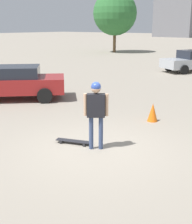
{
  "coord_description": "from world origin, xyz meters",
  "views": [
    {
      "loc": [
        4.78,
        -5.93,
        3.12
      ],
      "look_at": [
        0.0,
        0.0,
        1.0
      ],
      "focal_mm": 50.0,
      "sensor_mm": 36.0,
      "label": 1
    }
  ],
  "objects_px": {
    "person": "(96,107)",
    "car_parked_near": "(15,82)",
    "traffic_cone": "(153,112)",
    "skateboard": "(74,141)"
  },
  "relations": [
    {
      "from": "car_parked_near",
      "to": "traffic_cone",
      "type": "relative_size",
      "value": 7.0
    },
    {
      "from": "skateboard",
      "to": "traffic_cone",
      "type": "bearing_deg",
      "value": -122.76
    },
    {
      "from": "person",
      "to": "car_parked_near",
      "type": "bearing_deg",
      "value": 123.55
    },
    {
      "from": "car_parked_near",
      "to": "traffic_cone",
      "type": "height_order",
      "value": "car_parked_near"
    },
    {
      "from": "traffic_cone",
      "to": "person",
      "type": "bearing_deg",
      "value": -89.09
    },
    {
      "from": "person",
      "to": "car_parked_near",
      "type": "height_order",
      "value": "person"
    },
    {
      "from": "person",
      "to": "skateboard",
      "type": "height_order",
      "value": "person"
    },
    {
      "from": "person",
      "to": "skateboard",
      "type": "relative_size",
      "value": 1.78
    },
    {
      "from": "person",
      "to": "car_parked_near",
      "type": "xyz_separation_m",
      "value": [
        -6.32,
        2.24,
        -0.39
      ]
    },
    {
      "from": "person",
      "to": "traffic_cone",
      "type": "bearing_deg",
      "value": 53.98
    }
  ]
}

